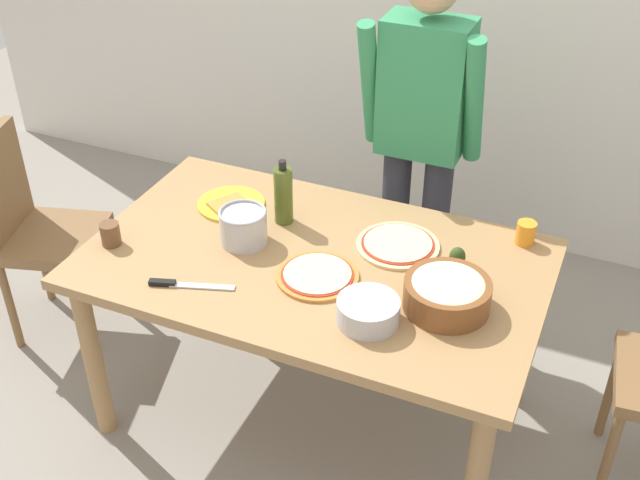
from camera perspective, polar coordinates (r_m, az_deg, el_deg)
name	(u,v)px	position (r m, az deg, el deg)	size (l,w,h in m)	color
ground	(315,412)	(3.27, -0.36, -12.27)	(8.00, 8.00, 0.00)	gray
dining_table	(314,280)	(2.82, -0.40, -2.89)	(1.60, 0.96, 0.76)	#A37A4C
person_cook	(421,131)	(3.25, 7.29, 7.78)	(0.49, 0.25, 1.62)	#2D2D38
chair_wooden_left	(34,224)	(3.57, -19.90, 1.07)	(0.50, 0.50, 0.95)	brown
pizza_raw_on_board	(398,245)	(2.84, 5.62, -0.34)	(0.30, 0.30, 0.02)	beige
pizza_cooked_on_tray	(317,275)	(2.68, -0.19, -2.56)	(0.28, 0.28, 0.02)	#C67A33
plate_with_slice	(231,204)	(3.08, -6.45, 2.60)	(0.26, 0.26, 0.02)	gold
popcorn_bowl	(447,292)	(2.55, 9.14, -3.72)	(0.28, 0.28, 0.11)	brown
mixing_bowl_steel	(368,311)	(2.48, 3.48, -5.15)	(0.20, 0.20, 0.08)	#B7B7BC
olive_oil_bottle	(283,195)	(2.92, -2.65, 3.25)	(0.07, 0.07, 0.26)	#47561E
steel_pot	(243,226)	(2.84, -5.55, 0.98)	(0.17, 0.17, 0.13)	#B7B7BC
cup_orange	(526,233)	(2.93, 14.59, 0.50)	(0.07, 0.07, 0.09)	orange
cup_small_brown	(110,234)	(2.92, -14.84, 0.42)	(0.07, 0.07, 0.09)	brown
chef_knife	(181,284)	(2.68, -9.97, -3.17)	(0.28, 0.11, 0.02)	silver
avocado	(457,257)	(2.76, 9.86, -1.19)	(0.06, 0.06, 0.07)	#2D4219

